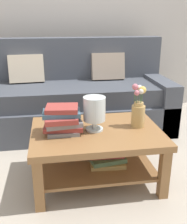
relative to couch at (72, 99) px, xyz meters
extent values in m
plane|color=#ADA393|center=(0.13, -0.88, -0.36)|extent=(10.00, 10.00, 0.00)
cube|color=#BCB7B2|center=(0.13, 0.77, 0.99)|extent=(6.40, 0.12, 2.70)
cube|color=#474C56|center=(0.00, -0.07, -0.18)|extent=(2.30, 0.90, 0.36)
cube|color=#40444E|center=(0.00, -0.10, 0.10)|extent=(2.06, 0.74, 0.20)
cube|color=#474C56|center=(0.00, 0.28, 0.35)|extent=(2.30, 0.20, 0.70)
cube|color=#474C56|center=(1.05, -0.07, -0.06)|extent=(0.20, 0.90, 0.60)
cube|color=beige|center=(-0.52, 0.14, 0.36)|extent=(0.41, 0.21, 0.34)
cube|color=gray|center=(0.46, 0.14, 0.36)|extent=(0.40, 0.19, 0.34)
cube|color=olive|center=(0.10, -1.15, 0.06)|extent=(1.02, 0.73, 0.05)
cube|color=olive|center=(-0.36, -1.46, -0.16)|extent=(0.07, 0.07, 0.40)
cube|color=olive|center=(0.56, -1.46, -0.16)|extent=(0.07, 0.07, 0.40)
cube|color=olive|center=(-0.36, -0.84, -0.16)|extent=(0.07, 0.07, 0.40)
cube|color=olive|center=(0.56, -0.84, -0.16)|extent=(0.07, 0.07, 0.40)
cube|color=olive|center=(0.10, -1.15, -0.22)|extent=(0.90, 0.61, 0.02)
cube|color=tan|center=(0.19, -1.18, -0.20)|extent=(0.29, 0.22, 0.03)
cube|color=#51704C|center=(0.19, -1.17, -0.16)|extent=(0.30, 0.24, 0.03)
cube|color=#993833|center=(0.19, -1.13, -0.13)|extent=(0.29, 0.22, 0.02)
cube|color=slate|center=(-0.16, -1.17, 0.10)|extent=(0.24, 0.17, 0.03)
cube|color=#993833|center=(-0.16, -1.16, 0.13)|extent=(0.31, 0.19, 0.04)
cube|color=slate|center=(-0.16, -1.16, 0.17)|extent=(0.29, 0.23, 0.04)
cube|color=#993833|center=(-0.18, -1.17, 0.21)|extent=(0.25, 0.22, 0.04)
cube|color=#3D6075|center=(-0.17, -1.15, 0.24)|extent=(0.29, 0.18, 0.03)
cube|color=#993833|center=(-0.16, -1.15, 0.28)|extent=(0.26, 0.21, 0.04)
cylinder|color=silver|center=(0.09, -1.14, 0.09)|extent=(0.14, 0.14, 0.02)
cylinder|color=silver|center=(0.09, -1.14, 0.13)|extent=(0.04, 0.04, 0.07)
cylinder|color=silver|center=(0.09, -1.14, 0.26)|extent=(0.17, 0.17, 0.19)
sphere|color=beige|center=(0.06, -1.14, 0.22)|extent=(0.05, 0.05, 0.05)
sphere|color=#2D333D|center=(0.11, -1.13, 0.23)|extent=(0.06, 0.06, 0.06)
cylinder|color=tan|center=(0.45, -1.13, 0.17)|extent=(0.11, 0.11, 0.18)
cylinder|color=tan|center=(0.45, -1.13, 0.28)|extent=(0.08, 0.08, 0.03)
cylinder|color=#426638|center=(0.47, -1.13, 0.33)|extent=(0.01, 0.01, 0.08)
sphere|color=gold|center=(0.47, -1.13, 0.39)|extent=(0.06, 0.06, 0.06)
cylinder|color=#426638|center=(0.46, -1.10, 0.34)|extent=(0.01, 0.01, 0.09)
sphere|color=silver|center=(0.46, -1.10, 0.40)|extent=(0.05, 0.05, 0.05)
cylinder|color=#426638|center=(0.42, -1.10, 0.35)|extent=(0.01, 0.01, 0.11)
sphere|color=#C66B7A|center=(0.42, -1.10, 0.41)|extent=(0.05, 0.05, 0.05)
cylinder|color=#426638|center=(0.42, -1.14, 0.33)|extent=(0.01, 0.01, 0.07)
sphere|color=#C66B7A|center=(0.42, -1.14, 0.37)|extent=(0.04, 0.04, 0.04)
cylinder|color=#426638|center=(0.45, -1.14, 0.33)|extent=(0.01, 0.01, 0.08)
sphere|color=silver|center=(0.45, -1.14, 0.39)|extent=(0.04, 0.04, 0.04)
camera|label=1|loc=(-0.23, -3.07, 0.94)|focal=42.79mm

